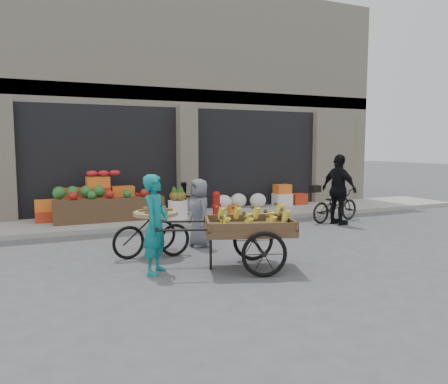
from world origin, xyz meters
name	(u,v)px	position (x,y,z in m)	size (l,w,h in m)	color
ground	(269,249)	(0.00, 0.00, 0.00)	(80.00, 80.00, 0.00)	#424244
sidewalk	(198,216)	(0.00, 4.10, 0.06)	(18.00, 2.20, 0.12)	gray
building	(159,110)	(0.00, 8.03, 3.37)	(14.00, 6.45, 7.00)	beige
fruit_display	(107,198)	(-2.48, 4.38, 0.67)	(3.10, 1.12, 1.24)	#B43319
pineapple_bin	(178,210)	(-0.75, 3.60, 0.37)	(0.52, 0.52, 0.50)	silver
fire_hydrant	(216,203)	(0.35, 3.55, 0.50)	(0.22, 0.22, 0.71)	#A5140F
orange_bucket	(233,210)	(0.85, 3.50, 0.27)	(0.32, 0.32, 0.30)	orange
right_bay_goods	(267,198)	(2.61, 4.70, 0.41)	(3.35, 0.60, 0.70)	silver
seated_person	(185,198)	(-0.35, 4.20, 0.58)	(0.45, 0.35, 0.93)	black
banana_cart	(246,224)	(-1.05, -1.06, 0.76)	(2.67, 1.69, 1.04)	brown
vendor_woman	(156,224)	(-2.50, -0.70, 0.81)	(0.59, 0.39, 1.62)	#0F7276
tricycle_cart	(155,226)	(-2.20, 0.46, 0.57)	(1.46, 0.98, 0.95)	#9E7F51
vendor_grey	(199,213)	(-1.17, 0.82, 0.70)	(0.68, 0.44, 1.40)	slate
bicycle	(335,205)	(3.28, 2.10, 0.45)	(0.60, 1.72, 0.90)	black
cyclist	(339,190)	(3.08, 1.70, 0.93)	(1.09, 0.45, 1.86)	black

